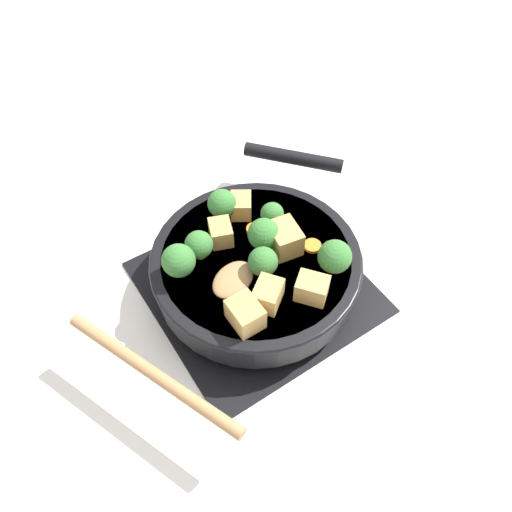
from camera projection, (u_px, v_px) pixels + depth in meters
The scene contains 19 objects.
ground_plane at pixel (256, 288), 0.77m from camera, with size 2.40×2.40×0.00m, color white.
front_burner_grate at pixel (256, 283), 0.76m from camera, with size 0.31×0.31×0.03m.
skillet_pan at pixel (256, 264), 0.73m from camera, with size 0.38×0.40×0.05m.
wooden_spoon at pixel (188, 332), 0.62m from camera, with size 0.25×0.25×0.02m.
tofu_cube_center_large at pixel (312, 288), 0.65m from camera, with size 0.04×0.03×0.03m, color tan.
tofu_cube_near_handle at pixel (241, 206), 0.75m from camera, with size 0.04×0.03×0.03m, color tan.
tofu_cube_east_chunk at pixel (284, 238), 0.70m from camera, with size 0.05×0.04×0.04m, color tan.
tofu_cube_west_chunk at pixel (268, 295), 0.65m from camera, with size 0.04×0.03×0.03m, color tan.
tofu_cube_back_piece at pixel (245, 314), 0.63m from camera, with size 0.05×0.04×0.04m, color tan.
tofu_cube_front_piece at pixel (221, 233), 0.72m from camera, with size 0.04×0.03×0.03m, color tan.
broccoli_floret_near_spoon at pixel (199, 245), 0.69m from camera, with size 0.04×0.04×0.05m.
broccoli_floret_center_top at pixel (220, 205), 0.73m from camera, with size 0.04×0.04×0.05m.
broccoli_floret_east_rim at pixel (272, 214), 0.73m from camera, with size 0.03×0.03×0.04m.
broccoli_floret_west_rim at pixel (264, 234), 0.70m from camera, with size 0.05×0.05×0.05m.
broccoli_floret_north_edge at pixel (263, 262), 0.67m from camera, with size 0.04×0.04×0.05m.
broccoli_floret_south_cluster at pixel (335, 257), 0.67m from camera, with size 0.05×0.05×0.05m.
broccoli_floret_mid_floret at pixel (179, 261), 0.67m from camera, with size 0.05×0.05×0.05m.
carrot_slice_orange_thin at pixel (312, 246), 0.72m from camera, with size 0.03×0.03×0.01m, color orange.
carrot_slice_near_center at pixel (254, 229), 0.74m from camera, with size 0.02×0.02×0.01m, color orange.
Camera 1 is at (0.37, -0.24, 0.64)m, focal length 35.00 mm.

